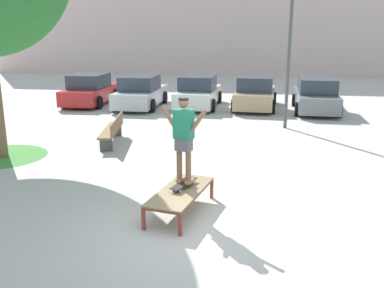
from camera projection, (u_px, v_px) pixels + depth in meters
name	position (u px, v px, depth m)	size (l,w,h in m)	color
ground_plane	(201.00, 232.00, 7.44)	(120.00, 120.00, 0.00)	#B7B5AD
building_facade	(220.00, 3.00, 36.00)	(40.15, 4.00, 11.98)	beige
skate_box	(181.00, 193.00, 8.13)	(1.12, 2.01, 0.46)	brown
skateboard	(184.00, 184.00, 8.27)	(0.45, 0.82, 0.09)	black
skater	(184.00, 135.00, 8.02)	(0.97, 0.41, 1.69)	brown
grass_patch_near_left	(0.00, 156.00, 12.00)	(2.60, 2.60, 0.01)	#47893D
car_red	(90.00, 90.00, 20.76)	(1.99, 4.24, 1.50)	red
car_silver	(141.00, 93.00, 19.90)	(1.93, 4.20, 1.50)	#B7BABF
car_white	(198.00, 93.00, 19.96)	(2.00, 4.24, 1.50)	silver
car_tan	(255.00, 94.00, 19.66)	(2.11, 4.30, 1.50)	tan
car_grey	(316.00, 96.00, 18.81)	(2.03, 4.26, 1.50)	slate
park_bench	(113.00, 130.00, 13.35)	(0.85, 2.44, 0.83)	brown
light_post	(291.00, 21.00, 14.68)	(0.36, 0.36, 5.83)	#4C4C51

